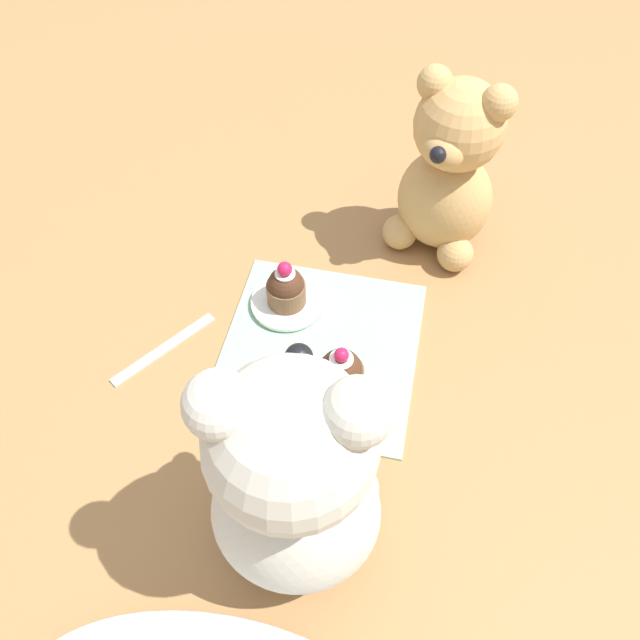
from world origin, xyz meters
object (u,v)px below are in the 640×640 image
teaspoon (164,348)px  cupcake_near_tan_bear (286,288)px  saucer_plate (287,302)px  teddy_bear_tan (449,173)px  cupcake_near_cream_bear (341,373)px  teddy_bear_cream (295,483)px

teaspoon → cupcake_near_tan_bear: bearing=-18.8°
saucer_plate → teddy_bear_tan: bearing=-137.5°
teddy_bear_tan → saucer_plate: teddy_bear_tan is taller
saucer_plate → cupcake_near_tan_bear: (-0.00, 0.00, 0.03)m
cupcake_near_cream_bear → teaspoon: bearing=-2.2°
teddy_bear_cream → cupcake_near_cream_bear: size_ratio=4.28×
saucer_plate → cupcake_near_tan_bear: cupcake_near_tan_bear is taller
teddy_bear_tan → cupcake_near_tan_bear: (0.16, 0.15, -0.07)m
cupcake_near_cream_bear → teaspoon: (0.21, -0.01, -0.03)m
saucer_plate → teaspoon: (0.12, 0.09, -0.01)m
teddy_bear_cream → saucer_plate: teddy_bear_cream is taller
cupcake_near_cream_bear → teaspoon: cupcake_near_cream_bear is taller
cupcake_near_cream_bear → cupcake_near_tan_bear: 0.13m
saucer_plate → cupcake_near_tan_bear: 0.03m
teddy_bear_cream → cupcake_near_tan_bear: (0.08, -0.27, -0.10)m
teddy_bear_tan → teaspoon: 0.39m
cupcake_near_cream_bear → teaspoon: 0.21m
teddy_bear_cream → cupcake_near_tan_bear: size_ratio=4.29×
teddy_bear_tan → cupcake_near_cream_bear: size_ratio=3.58×
cupcake_near_cream_bear → teaspoon: size_ratio=0.48×
cupcake_near_cream_bear → cupcake_near_tan_bear: cupcake_near_tan_bear is taller
cupcake_near_cream_bear → saucer_plate: cupcake_near_cream_bear is taller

